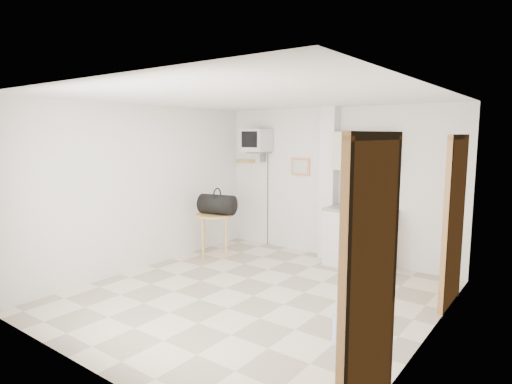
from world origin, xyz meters
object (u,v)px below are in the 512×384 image
Objects in this scene: round_table at (214,220)px; duffel_bag at (217,204)px; water_bottle at (338,330)px; crt_television at (257,141)px.

duffel_bag is (0.05, 0.03, 0.27)m from round_table.
duffel_bag is at bearing 28.62° from round_table.
water_bottle is at bearing -39.01° from duffel_bag.
water_bottle is at bearing -27.04° from round_table.
crt_television is at bearing 80.31° from round_table.
round_table is at bearing -99.69° from crt_television.
round_table reaches higher than water_bottle.
water_bottle is (3.05, -1.56, -0.48)m from round_table.
duffel_bag reaches higher than round_table.
duffel_bag is at bearing -97.15° from crt_television.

